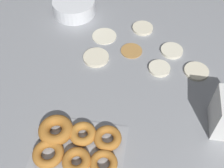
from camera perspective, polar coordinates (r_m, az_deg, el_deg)
name	(u,v)px	position (r m, az deg, el deg)	size (l,w,h in m)	color
ground_plane	(133,68)	(1.13, 4.32, 3.17)	(3.00, 3.00, 0.00)	gray
pancake_0	(172,51)	(1.21, 12.05, 6.67)	(0.09, 0.09, 0.01)	silver
pancake_1	(131,50)	(1.19, 3.98, 6.85)	(0.09, 0.09, 0.01)	#B27F42
pancake_2	(143,28)	(1.30, 6.24, 11.22)	(0.09, 0.09, 0.01)	beige
pancake_3	(196,71)	(1.15, 16.77, 2.51)	(0.10, 0.10, 0.01)	beige
pancake_4	(104,36)	(1.26, -1.58, 9.78)	(0.11, 0.11, 0.01)	silver
pancake_5	(159,68)	(1.13, 9.60, 3.16)	(0.09, 0.09, 0.01)	silver
pancake_6	(96,57)	(1.16, -3.27, 5.42)	(0.11, 0.11, 0.01)	beige
donut_tray	(75,144)	(0.92, -7.59, -12.04)	(0.29, 0.21, 0.04)	#93969B
batter_bowl	(74,7)	(1.39, -7.71, 15.25)	(0.20, 0.20, 0.07)	white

